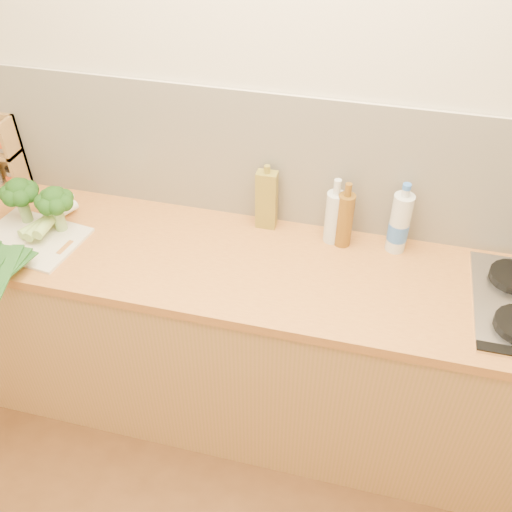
{
  "coord_description": "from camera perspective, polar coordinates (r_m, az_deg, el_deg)",
  "views": [
    {
      "loc": [
        0.34,
        -0.36,
        2.29
      ],
      "look_at": [
        -0.02,
        1.1,
        1.02
      ],
      "focal_mm": 40.0,
      "sensor_mm": 36.0,
      "label": 1
    }
  ],
  "objects": [
    {
      "name": "leek_back",
      "position": [
        2.29,
        -21.0,
        2.0
      ],
      "size": [
        0.11,
        0.69,
        0.04
      ],
      "rotation": [
        0.0,
        0.0,
        0.04
      ],
      "color": "white",
      "rests_on": "chopping_board"
    },
    {
      "name": "counter",
      "position": [
        2.44,
        1.09,
        -8.87
      ],
      "size": [
        3.2,
        0.62,
        0.9
      ],
      "color": "#BA844D",
      "rests_on": "ground"
    },
    {
      "name": "amber_bottle",
      "position": [
        2.17,
        8.86,
        3.67
      ],
      "size": [
        0.06,
        0.06,
        0.27
      ],
      "color": "brown",
      "rests_on": "counter"
    },
    {
      "name": "broccoli_right",
      "position": [
        2.32,
        -19.51,
        5.17
      ],
      "size": [
        0.15,
        0.15,
        0.19
      ],
      "color": "#82A560",
      "rests_on": "chopping_board"
    },
    {
      "name": "water_bottle",
      "position": [
        2.18,
        14.13,
        3.07
      ],
      "size": [
        0.08,
        0.08,
        0.27
      ],
      "color": "silver",
      "rests_on": "counter"
    },
    {
      "name": "chopping_board",
      "position": [
        2.39,
        -21.51,
        1.62
      ],
      "size": [
        0.42,
        0.34,
        0.01
      ],
      "primitive_type": "cube",
      "rotation": [
        0.0,
        0.0,
        -0.14
      ],
      "color": "beige",
      "rests_on": "counter"
    },
    {
      "name": "oil_tin",
      "position": [
        2.23,
        1.07,
        5.67
      ],
      "size": [
        0.08,
        0.05,
        0.28
      ],
      "color": "olive",
      "rests_on": "counter"
    },
    {
      "name": "room_shell",
      "position": [
        2.19,
        3.08,
        9.35
      ],
      "size": [
        3.5,
        3.5,
        3.5
      ],
      "color": "beige",
      "rests_on": "ground"
    },
    {
      "name": "glass_bottle",
      "position": [
        2.18,
        7.82,
        3.97
      ],
      "size": [
        0.07,
        0.07,
        0.27
      ],
      "color": "silver",
      "rests_on": "counter"
    },
    {
      "name": "leek_mid",
      "position": [
        2.32,
        -21.99,
        1.58
      ],
      "size": [
        0.12,
        0.66,
        0.04
      ],
      "rotation": [
        0.0,
        0.0,
        -0.09
      ],
      "color": "white",
      "rests_on": "chopping_board"
    },
    {
      "name": "broccoli_left",
      "position": [
        2.42,
        -22.59,
        5.85
      ],
      "size": [
        0.15,
        0.15,
        0.2
      ],
      "color": "#82A560",
      "rests_on": "chopping_board"
    },
    {
      "name": "leek_front",
      "position": [
        2.38,
        -22.5,
        1.94
      ],
      "size": [
        0.32,
        0.64,
        0.04
      ],
      "rotation": [
        0.0,
        0.0,
        -0.41
      ],
      "color": "white",
      "rests_on": "chopping_board"
    }
  ]
}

